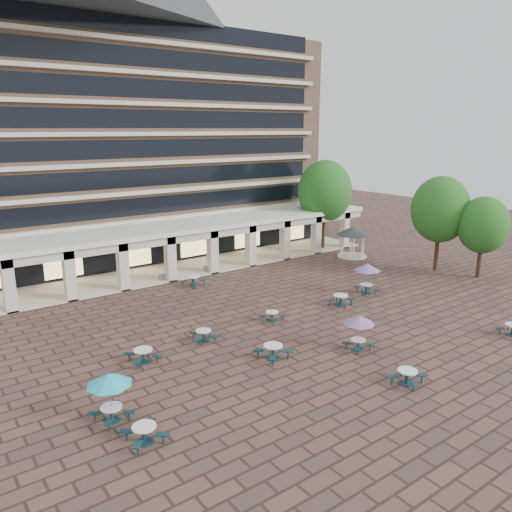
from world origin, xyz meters
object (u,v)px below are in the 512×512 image
object	(u,v)px
planter_right	(212,265)
picnic_table_2	(407,376)
planter_left	(168,273)
picnic_table_1	(273,351)
picnic_table_0	(144,433)
gazebo	(353,234)

from	to	relation	value
planter_right	picnic_table_2	bearing A→B (deg)	-96.67
picnic_table_2	planter_left	bearing A→B (deg)	77.76
picnic_table_2	picnic_table_1	bearing A→B (deg)	104.48
picnic_table_0	gazebo	xyz separation A→B (m)	(30.13, 16.65, 1.90)
picnic_table_0	picnic_table_1	bearing A→B (deg)	16.88
planter_right	picnic_table_0	bearing A→B (deg)	-127.45
picnic_table_1	planter_left	size ratio (longest dim) A/B	1.34
picnic_table_0	planter_left	xyz separation A→B (m)	(11.31, 20.55, 0.09)
picnic_table_2	planter_left	world-z (taller)	planter_left
gazebo	planter_left	size ratio (longest dim) A/B	2.24
picnic_table_1	planter_right	size ratio (longest dim) A/B	1.34
picnic_table_0	planter_right	bearing A→B (deg)	51.27
picnic_table_2	planter_right	world-z (taller)	planter_right
picnic_table_0	picnic_table_1	size ratio (longest dim) A/B	0.88
picnic_table_2	picnic_table_0	bearing A→B (deg)	149.34
picnic_table_0	gazebo	distance (m)	34.47
picnic_table_2	gazebo	xyz separation A→B (m)	(17.18, 19.99, 1.90)
planter_left	picnic_table_1	bearing A→B (deg)	-96.92
planter_right	picnic_table_1	bearing A→B (deg)	-110.51
gazebo	picnic_table_0	bearing A→B (deg)	-151.08
planter_left	planter_right	world-z (taller)	planter_right
picnic_table_0	picnic_table_1	xyz separation A→B (m)	(9.18, 3.01, 0.04)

